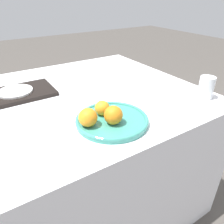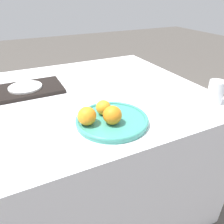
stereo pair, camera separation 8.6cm
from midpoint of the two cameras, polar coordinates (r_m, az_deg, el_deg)
ground_plane at (r=1.60m, az=-8.93°, el=-21.95°), size 12.00×12.00×0.00m
table at (r=1.33m, az=-10.22°, el=-11.47°), size 1.52×1.08×0.77m
fruit_platter at (r=0.88m, az=2.80°, el=-2.18°), size 0.30×0.30×0.03m
orange_0 at (r=0.83m, az=3.04°, el=-0.90°), size 0.07×0.07×0.07m
orange_1 at (r=0.83m, az=-3.63°, el=-1.14°), size 0.07×0.07×0.07m
orange_2 at (r=0.90m, az=0.45°, el=1.13°), size 0.06×0.06×0.06m
water_glass at (r=1.15m, az=27.44°, el=4.58°), size 0.07×0.07×0.11m
serving_tray at (r=1.23m, az=-19.74°, el=5.47°), size 0.37×0.23×0.02m
side_plate at (r=1.23m, az=-19.85°, el=6.11°), size 0.17×0.17×0.01m
napkin at (r=0.82m, az=-18.15°, el=-7.27°), size 0.14×0.13×0.01m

